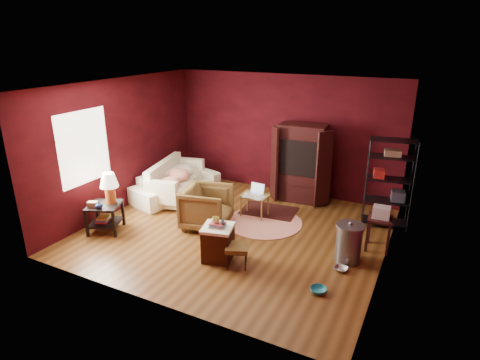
{
  "coord_description": "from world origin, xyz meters",
  "views": [
    {
      "loc": [
        3.27,
        -6.23,
        3.61
      ],
      "look_at": [
        0.0,
        0.2,
        1.0
      ],
      "focal_mm": 30.0,
      "sensor_mm": 36.0,
      "label": 1
    }
  ],
  "objects_px": {
    "tv_armoire": "(301,162)",
    "armchair": "(207,205)",
    "side_table": "(107,197)",
    "wire_shelving": "(390,180)",
    "laptop_desk": "(255,197)",
    "sofa": "(176,180)",
    "hamper": "(218,242)"
  },
  "relations": [
    {
      "from": "side_table",
      "to": "hamper",
      "type": "bearing_deg",
      "value": 0.06
    },
    {
      "from": "side_table",
      "to": "hamper",
      "type": "xyz_separation_m",
      "value": [
        2.45,
        0.0,
        -0.38
      ]
    },
    {
      "from": "sofa",
      "to": "side_table",
      "type": "xyz_separation_m",
      "value": [
        -0.18,
        -1.99,
        0.28
      ]
    },
    {
      "from": "sofa",
      "to": "tv_armoire",
      "type": "bearing_deg",
      "value": -51.89
    },
    {
      "from": "armchair",
      "to": "laptop_desk",
      "type": "xyz_separation_m",
      "value": [
        0.64,
        0.87,
        -0.03
      ]
    },
    {
      "from": "sofa",
      "to": "laptop_desk",
      "type": "bearing_deg",
      "value": -78.59
    },
    {
      "from": "armchair",
      "to": "laptop_desk",
      "type": "relative_size",
      "value": 1.32
    },
    {
      "from": "hamper",
      "to": "tv_armoire",
      "type": "distance_m",
      "value": 3.2
    },
    {
      "from": "sofa",
      "to": "hamper",
      "type": "distance_m",
      "value": 3.02
    },
    {
      "from": "sofa",
      "to": "tv_armoire",
      "type": "xyz_separation_m",
      "value": [
        2.65,
        1.14,
        0.51
      ]
    },
    {
      "from": "armchair",
      "to": "wire_shelving",
      "type": "relative_size",
      "value": 0.51
    },
    {
      "from": "side_table",
      "to": "wire_shelving",
      "type": "bearing_deg",
      "value": 28.65
    },
    {
      "from": "hamper",
      "to": "tv_armoire",
      "type": "relative_size",
      "value": 0.4
    },
    {
      "from": "wire_shelving",
      "to": "tv_armoire",
      "type": "bearing_deg",
      "value": 154.74
    },
    {
      "from": "sofa",
      "to": "wire_shelving",
      "type": "distance_m",
      "value": 4.69
    },
    {
      "from": "side_table",
      "to": "laptop_desk",
      "type": "height_order",
      "value": "side_table"
    },
    {
      "from": "hamper",
      "to": "laptop_desk",
      "type": "bearing_deg",
      "value": 95.46
    },
    {
      "from": "laptop_desk",
      "to": "wire_shelving",
      "type": "height_order",
      "value": "wire_shelving"
    },
    {
      "from": "sofa",
      "to": "laptop_desk",
      "type": "relative_size",
      "value": 3.1
    },
    {
      "from": "wire_shelving",
      "to": "laptop_desk",
      "type": "bearing_deg",
      "value": -174.08
    },
    {
      "from": "armchair",
      "to": "tv_armoire",
      "type": "distance_m",
      "value": 2.49
    },
    {
      "from": "tv_armoire",
      "to": "wire_shelving",
      "type": "distance_m",
      "value": 2.03
    },
    {
      "from": "wire_shelving",
      "to": "sofa",
      "type": "bearing_deg",
      "value": 177.01
    },
    {
      "from": "tv_armoire",
      "to": "hamper",
      "type": "bearing_deg",
      "value": -100.62
    },
    {
      "from": "side_table",
      "to": "wire_shelving",
      "type": "height_order",
      "value": "wire_shelving"
    },
    {
      "from": "hamper",
      "to": "side_table",
      "type": "bearing_deg",
      "value": -179.94
    },
    {
      "from": "sofa",
      "to": "hamper",
      "type": "relative_size",
      "value": 3.04
    },
    {
      "from": "armchair",
      "to": "sofa",
      "type": "bearing_deg",
      "value": 42.74
    },
    {
      "from": "side_table",
      "to": "wire_shelving",
      "type": "relative_size",
      "value": 0.65
    },
    {
      "from": "tv_armoire",
      "to": "armchair",
      "type": "bearing_deg",
      "value": -123.01
    },
    {
      "from": "hamper",
      "to": "wire_shelving",
      "type": "relative_size",
      "value": 0.39
    },
    {
      "from": "side_table",
      "to": "wire_shelving",
      "type": "xyz_separation_m",
      "value": [
        4.79,
        2.62,
        0.29
      ]
    }
  ]
}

